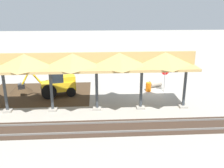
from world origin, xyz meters
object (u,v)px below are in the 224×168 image
(stop_sign, at_px, (165,74))
(concrete_pipe, at_px, (155,84))
(traffic_barrel, at_px, (148,87))
(backhoe, at_px, (57,83))

(stop_sign, height_order, concrete_pipe, stop_sign)
(stop_sign, xyz_separation_m, traffic_barrel, (1.56, -0.25, -1.38))
(traffic_barrel, bearing_deg, backhoe, 4.50)
(stop_sign, bearing_deg, concrete_pipe, -70.40)
(stop_sign, xyz_separation_m, concrete_pipe, (0.55, -1.55, -1.47))
(backhoe, bearing_deg, stop_sign, -177.51)
(backhoe, xyz_separation_m, traffic_barrel, (-9.09, -0.72, -0.81))
(backhoe, relative_size, traffic_barrel, 5.96)
(backhoe, xyz_separation_m, concrete_pipe, (-10.10, -2.01, -0.91))
(backhoe, distance_m, traffic_barrel, 9.16)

